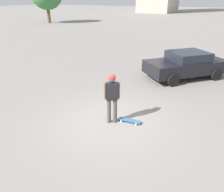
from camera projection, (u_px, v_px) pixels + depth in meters
ground_plane at (112, 122)px, 7.79m from camera, size 220.00×220.00×0.00m
person at (112, 94)px, 7.34m from camera, size 0.38×0.46×1.80m
skateboard at (130, 120)px, 7.75m from camera, size 0.33×0.82×0.08m
car_parked_near at (186, 64)px, 11.82m from camera, size 4.42×4.28×1.43m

